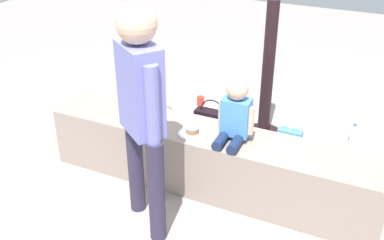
% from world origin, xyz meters
% --- Properties ---
extents(ground_plane, '(12.00, 12.00, 0.00)m').
position_xyz_m(ground_plane, '(0.00, 0.00, 0.00)').
color(ground_plane, gray).
extents(concrete_ledge, '(2.64, 0.46, 0.50)m').
position_xyz_m(concrete_ledge, '(0.00, 0.00, 0.25)').
color(concrete_ledge, gray).
rests_on(concrete_ledge, ground_plane).
extents(child_seated, '(0.28, 0.32, 0.48)m').
position_xyz_m(child_seated, '(0.20, -0.01, 0.71)').
color(child_seated, '#172648').
rests_on(child_seated, concrete_ledge).
extents(adult_standing, '(0.41, 0.35, 1.60)m').
position_xyz_m(adult_standing, '(-0.23, -0.59, 0.96)').
color(adult_standing, '#2B273E').
rests_on(adult_standing, ground_plane).
extents(cake_plate, '(0.22, 0.22, 0.07)m').
position_xyz_m(cake_plate, '(-0.11, -0.07, 0.52)').
color(cake_plate, white).
rests_on(cake_plate, concrete_ledge).
extents(gift_bag, '(0.21, 0.10, 0.29)m').
position_xyz_m(gift_bag, '(0.46, 0.74, 0.13)').
color(gift_bag, '#4C99E0').
rests_on(gift_bag, ground_plane).
extents(railing_post, '(0.36, 0.36, 1.32)m').
position_xyz_m(railing_post, '(0.15, 0.97, 0.51)').
color(railing_post, black).
rests_on(railing_post, ground_plane).
extents(water_bottle_near_gift, '(0.06, 0.06, 0.20)m').
position_xyz_m(water_bottle_near_gift, '(0.96, 1.20, 0.09)').
color(water_bottle_near_gift, silver).
rests_on(water_bottle_near_gift, ground_plane).
extents(party_cup_red, '(0.08, 0.08, 0.10)m').
position_xyz_m(party_cup_red, '(-0.66, 1.32, 0.05)').
color(party_cup_red, red).
rests_on(party_cup_red, ground_plane).
extents(handbag_black_leather, '(0.34, 0.12, 0.36)m').
position_xyz_m(handbag_black_leather, '(-0.31, 0.81, 0.13)').
color(handbag_black_leather, black).
rests_on(handbag_black_leather, ground_plane).
extents(handbag_brown_canvas, '(0.33, 0.13, 0.33)m').
position_xyz_m(handbag_brown_canvas, '(-0.68, 0.55, 0.11)').
color(handbag_brown_canvas, brown).
rests_on(handbag_brown_canvas, ground_plane).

